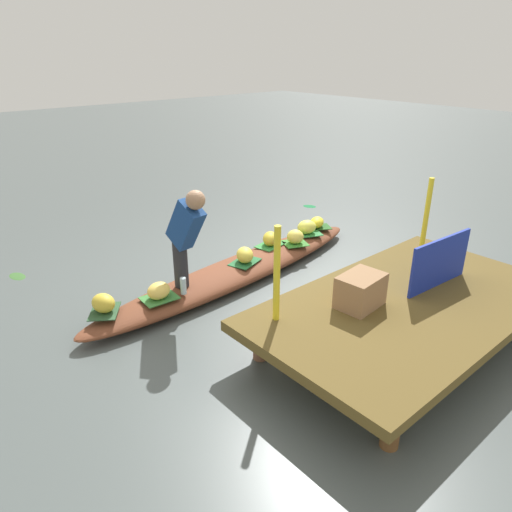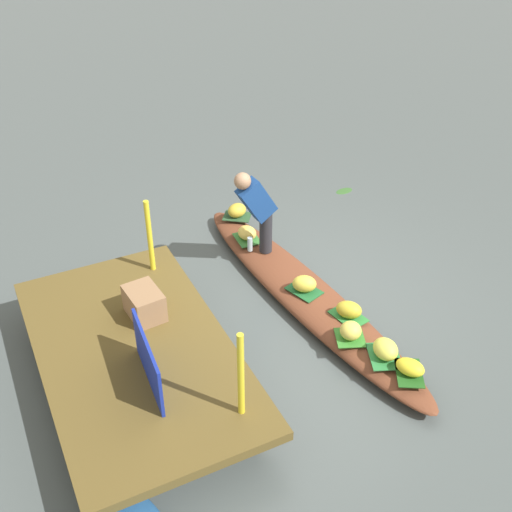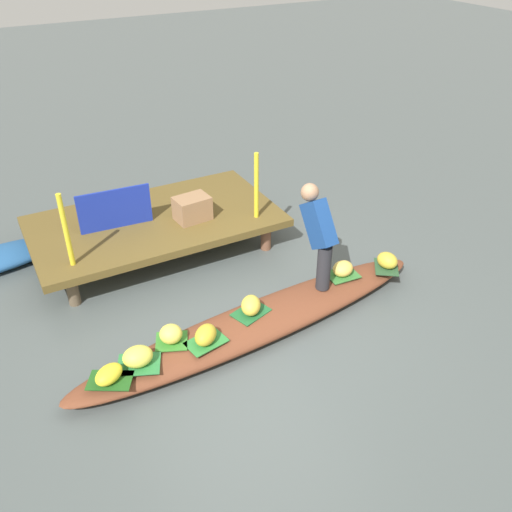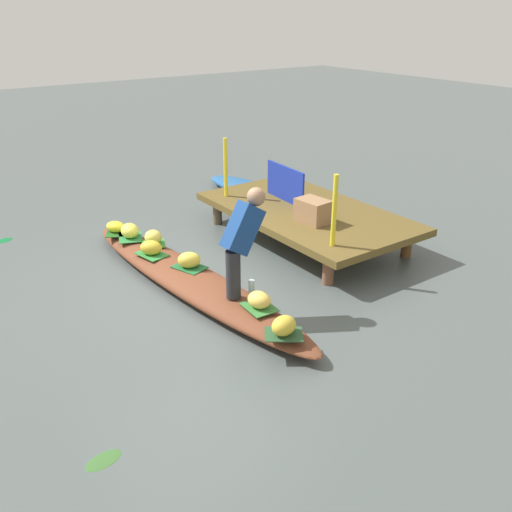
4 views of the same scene
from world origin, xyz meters
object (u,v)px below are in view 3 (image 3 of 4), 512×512
banana_bunch_1 (109,374)px  vendor_person (319,232)px  market_banner (115,209)px  banana_bunch_4 (387,260)px  vendor_boat (260,322)px  water_bottle (321,271)px  banana_bunch_3 (251,305)px  produce_crate (192,208)px  banana_bunch_0 (138,356)px  banana_bunch_5 (206,335)px  banana_bunch_6 (171,334)px  banana_bunch_2 (343,269)px

banana_bunch_1 → vendor_person: vendor_person is taller
vendor_person → market_banner: size_ratio=1.28×
banana_bunch_4 → vendor_boat: bearing=-178.4°
water_bottle → banana_bunch_3: bearing=-169.2°
vendor_boat → produce_crate: 1.97m
banana_bunch_1 → water_bottle: size_ratio=1.52×
banana_bunch_1 → banana_bunch_3: 1.64m
banana_bunch_0 → market_banner: 2.38m
produce_crate → vendor_person: bearing=-64.6°
banana_bunch_0 → banana_bunch_3: 1.33m
vendor_person → produce_crate: 1.91m
banana_bunch_3 → water_bottle: (1.03, 0.20, -0.01)m
vendor_person → market_banner: 2.63m
banana_bunch_1 → banana_bunch_5: bearing=3.5°
vendor_person → vendor_boat: bearing=-166.7°
banana_bunch_0 → vendor_person: 2.34m
banana_bunch_6 → produce_crate: bearing=61.0°
banana_bunch_4 → vendor_person: (-0.93, 0.15, 0.58)m
banana_bunch_3 → banana_bunch_5: 0.65m
produce_crate → market_banner: bearing=164.5°
banana_bunch_5 → market_banner: 2.36m
market_banner → banana_bunch_1: bearing=-104.7°
produce_crate → banana_bunch_1: bearing=-129.4°
vendor_boat → vendor_person: bearing=8.4°
banana_bunch_2 → vendor_person: size_ratio=0.22×
banana_bunch_5 → banana_bunch_6: bearing=149.8°
banana_bunch_6 → produce_crate: produce_crate is taller
banana_bunch_4 → produce_crate: bearing=133.1°
banana_bunch_4 → banana_bunch_5: banana_bunch_4 is taller
banana_bunch_4 → banana_bunch_0: bearing=-176.7°
vendor_boat → produce_crate: (0.04, 1.90, 0.50)m
banana_bunch_4 → banana_bunch_6: size_ratio=1.15×
banana_bunch_1 → banana_bunch_4: 3.49m
produce_crate → vendor_boat: bearing=-91.3°
banana_bunch_3 → banana_bunch_5: (-0.62, -0.20, -0.00)m
vendor_boat → banana_bunch_3: bearing=141.0°
banana_bunch_0 → banana_bunch_4: banana_bunch_0 is taller
banana_bunch_5 → water_bottle: size_ratio=1.50×
banana_bunch_4 → produce_crate: produce_crate is taller
banana_bunch_5 → banana_bunch_3: bearing=18.3°
banana_bunch_0 → vendor_boat: bearing=5.5°
banana_bunch_0 → produce_crate: produce_crate is taller
banana_bunch_2 → vendor_boat: bearing=-172.1°
vendor_boat → banana_bunch_6: size_ratio=19.00×
banana_bunch_5 → produce_crate: size_ratio=0.65×
banana_bunch_2 → water_bottle: water_bottle is taller
banana_bunch_6 → produce_crate: 2.17m
market_banner → vendor_boat: bearing=-63.6°
banana_bunch_2 → banana_bunch_5: bearing=-170.5°
vendor_person → market_banner: (-1.75, 1.96, -0.19)m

